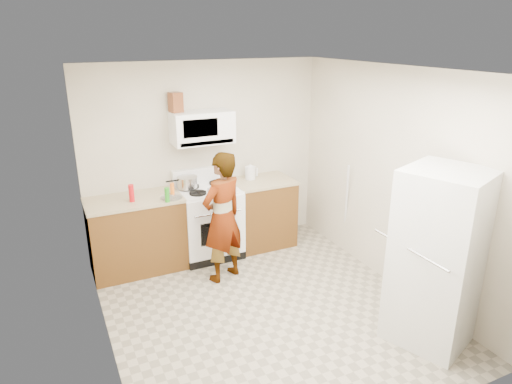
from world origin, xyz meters
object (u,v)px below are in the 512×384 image
gas_range (209,220)px  person (223,217)px  microwave (202,127)px  kettle (250,173)px  saucepan (187,182)px  fridge (438,258)px

gas_range → person: (-0.06, -0.66, 0.30)m
microwave → gas_range: bearing=-90.0°
kettle → saucepan: bearing=172.9°
person → kettle: (0.71, 0.78, 0.23)m
fridge → saucepan: bearing=99.3°
gas_range → kettle: (0.66, 0.12, 0.54)m
kettle → gas_range: bearing=-179.0°
gas_range → kettle: bearing=10.4°
kettle → saucepan: (-0.90, -0.04, 0.00)m
gas_range → microwave: size_ratio=1.49×
saucepan → fridge: bearing=-59.4°
gas_range → saucepan: 0.59m
microwave → person: 1.21m
gas_range → saucepan: bearing=160.5°
gas_range → fridge: size_ratio=0.66×
person → kettle: 1.08m
fridge → kettle: 2.78m
person → saucepan: (-0.18, 0.74, 0.24)m
saucepan → person: bearing=-76.2°
gas_range → microwave: microwave is taller
microwave → kettle: size_ratio=4.43×
kettle → microwave: bearing=170.0°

